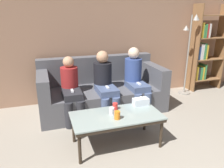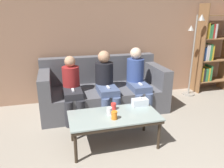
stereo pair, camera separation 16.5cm
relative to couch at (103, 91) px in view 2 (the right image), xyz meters
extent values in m
cube|color=#9E755B|center=(0.00, 0.55, 0.97)|extent=(12.00, 0.06, 2.60)
cube|color=#515156|center=(0.00, -0.07, -0.12)|extent=(2.16, 0.98, 0.41)
cube|color=#515156|center=(0.00, 0.32, 0.34)|extent=(2.16, 0.20, 0.49)
cube|color=#515156|center=(-0.99, -0.07, 0.26)|extent=(0.18, 0.98, 0.35)
cube|color=#515156|center=(0.99, -0.07, 0.26)|extent=(0.18, 0.98, 0.35)
cube|color=#8C9E99|center=(-0.12, -1.21, 0.10)|extent=(1.16, 0.57, 0.02)
cube|color=#2D2319|center=(-0.12, -1.21, 0.07)|extent=(1.14, 0.56, 0.04)
cylinder|color=#2D2319|center=(-0.65, -1.45, -0.14)|extent=(0.04, 0.04, 0.38)
cylinder|color=#2D2319|center=(0.41, -1.45, -0.14)|extent=(0.04, 0.04, 0.38)
cylinder|color=#2D2319|center=(-0.65, -0.97, -0.14)|extent=(0.04, 0.04, 0.38)
cylinder|color=#2D2319|center=(0.41, -0.97, -0.14)|extent=(0.04, 0.04, 0.38)
cylinder|color=orange|center=(-0.15, -1.31, 0.16)|extent=(0.07, 0.07, 0.10)
cylinder|color=silver|center=(-0.18, -1.17, 0.16)|extent=(0.07, 0.07, 0.09)
cylinder|color=red|center=(-0.09, -1.04, 0.16)|extent=(0.07, 0.07, 0.09)
cube|color=silver|center=(0.31, -1.01, 0.16)|extent=(0.22, 0.12, 0.10)
sphere|color=white|center=(0.31, -1.01, 0.22)|extent=(0.04, 0.04, 0.04)
cube|color=white|center=(-0.12, -1.21, 0.12)|extent=(0.04, 0.15, 0.02)
cube|color=brown|center=(2.17, 0.32, 0.60)|extent=(0.02, 0.32, 1.85)
cube|color=brown|center=(2.53, 0.32, -0.09)|extent=(0.71, 0.32, 0.02)
cube|color=gold|center=(2.25, 0.32, 0.07)|extent=(0.04, 0.24, 0.31)
cube|color=#232328|center=(2.30, 0.32, 0.05)|extent=(0.04, 0.24, 0.28)
cube|color=#38844C|center=(2.36, 0.32, 0.06)|extent=(0.06, 0.24, 0.28)
cube|color=gold|center=(2.42, 0.32, 0.06)|extent=(0.03, 0.24, 0.29)
cube|color=#38844C|center=(2.47, 0.32, 0.09)|extent=(0.04, 0.24, 0.34)
cube|color=brown|center=(2.53, 0.32, 0.37)|extent=(0.71, 0.32, 0.02)
cube|color=#33569E|center=(2.25, 0.32, 0.52)|extent=(0.04, 0.24, 0.28)
cube|color=silver|center=(2.29, 0.32, 0.55)|extent=(0.04, 0.24, 0.34)
cube|color=silver|center=(2.34, 0.32, 0.55)|extent=(0.03, 0.24, 0.34)
cube|color=#38844C|center=(2.39, 0.32, 0.55)|extent=(0.05, 0.24, 0.35)
cube|color=gold|center=(2.44, 0.32, 0.54)|extent=(0.03, 0.24, 0.31)
cube|color=brown|center=(2.53, 0.32, 0.83)|extent=(0.71, 0.32, 0.02)
cube|color=gold|center=(2.25, 0.32, 1.00)|extent=(0.05, 0.24, 0.31)
cube|color=#38844C|center=(2.30, 0.32, 0.97)|extent=(0.03, 0.24, 0.26)
cube|color=#38844C|center=(2.34, 0.32, 0.98)|extent=(0.04, 0.24, 0.28)
cube|color=red|center=(2.39, 0.32, 0.99)|extent=(0.03, 0.24, 0.29)
cube|color=silver|center=(2.43, 0.32, 0.99)|extent=(0.04, 0.24, 0.29)
cube|color=brown|center=(2.53, 0.32, 1.30)|extent=(0.71, 0.32, 0.02)
cylinder|color=gray|center=(1.92, 0.17, -0.31)|extent=(0.26, 0.26, 0.02)
cylinder|color=gray|center=(1.92, 0.17, 0.50)|extent=(0.03, 0.03, 1.64)
cone|color=gray|center=(2.02, 0.17, 1.27)|extent=(0.14, 0.14, 0.12)
cone|color=gray|center=(1.84, 0.21, 1.07)|extent=(0.12, 0.12, 0.10)
cylinder|color=#28282D|center=(-0.66, -0.56, -0.12)|extent=(0.13, 0.13, 0.41)
cylinder|color=#28282D|center=(-0.48, -0.56, -0.12)|extent=(0.13, 0.13, 0.41)
cube|color=#28282D|center=(-0.57, -0.34, 0.14)|extent=(0.28, 0.44, 0.10)
cylinder|color=maroon|center=(-0.57, -0.12, 0.30)|extent=(0.28, 0.28, 0.43)
sphere|color=tan|center=(-0.57, -0.12, 0.61)|extent=(0.18, 0.18, 0.18)
cube|color=white|center=(-0.57, -0.38, 0.21)|extent=(0.04, 0.12, 0.02)
cylinder|color=#47567A|center=(-0.09, -0.58, -0.12)|extent=(0.13, 0.13, 0.41)
cylinder|color=#47567A|center=(0.09, -0.58, -0.12)|extent=(0.13, 0.13, 0.41)
cube|color=#47567A|center=(0.00, -0.35, 0.14)|extent=(0.31, 0.46, 0.10)
cylinder|color=black|center=(0.00, -0.12, 0.32)|extent=(0.31, 0.31, 0.46)
sphere|color=tan|center=(0.00, -0.12, 0.65)|extent=(0.21, 0.21, 0.21)
cube|color=white|center=(0.00, -0.39, 0.21)|extent=(0.04, 0.12, 0.02)
cylinder|color=#47567A|center=(0.48, -0.55, -0.12)|extent=(0.13, 0.13, 0.41)
cylinder|color=#47567A|center=(0.66, -0.55, -0.12)|extent=(0.13, 0.13, 0.41)
cube|color=#47567A|center=(0.57, -0.34, 0.14)|extent=(0.30, 0.44, 0.10)
cylinder|color=#334784|center=(0.57, -0.12, 0.34)|extent=(0.30, 0.30, 0.50)
sphere|color=beige|center=(0.57, -0.12, 0.69)|extent=(0.20, 0.20, 0.20)
cube|color=white|center=(0.57, -0.38, 0.21)|extent=(0.04, 0.12, 0.02)
camera|label=1|loc=(-0.96, -3.60, 1.38)|focal=35.00mm
camera|label=2|loc=(-0.81, -3.65, 1.38)|focal=35.00mm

